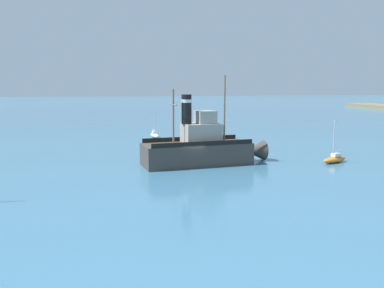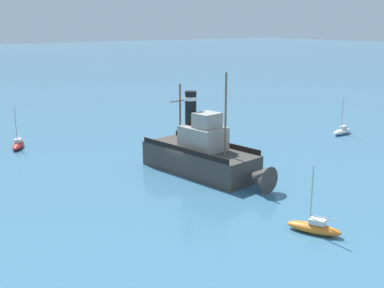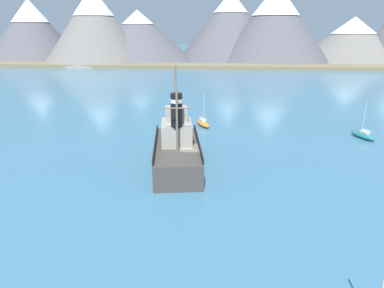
{
  "view_description": "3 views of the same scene",
  "coord_description": "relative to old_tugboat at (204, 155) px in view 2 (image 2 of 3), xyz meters",
  "views": [
    {
      "loc": [
        42.36,
        -7.82,
        8.75
      ],
      "look_at": [
        0.48,
        -0.05,
        2.62
      ],
      "focal_mm": 38.0,
      "sensor_mm": 36.0,
      "label": 1
    },
    {
      "loc": [
        25.05,
        36.71,
        14.16
      ],
      "look_at": [
        -1.35,
        -0.25,
        2.62
      ],
      "focal_mm": 45.0,
      "sensor_mm": 36.0,
      "label": 2
    },
    {
      "loc": [
        2.93,
        -31.55,
        13.42
      ],
      "look_at": [
        -0.11,
        3.2,
        1.69
      ],
      "focal_mm": 32.0,
      "sensor_mm": 36.0,
      "label": 3
    }
  ],
  "objects": [
    {
      "name": "ground_plane",
      "position": [
        1.53,
        -1.46,
        -1.83
      ],
      "size": [
        600.0,
        600.0,
        0.0
      ],
      "primitive_type": "plane",
      "color": "teal"
    },
    {
      "name": "old_tugboat",
      "position": [
        0.0,
        0.0,
        0.0
      ],
      "size": [
        6.12,
        14.74,
        9.9
      ],
      "color": "#423D38",
      "rests_on": "ground"
    },
    {
      "name": "sailboat_red",
      "position": [
        11.67,
        -20.25,
        -1.4
      ],
      "size": [
        2.72,
        3.88,
        4.9
      ],
      "color": "#B22823",
      "rests_on": "ground"
    },
    {
      "name": "sailboat_white",
      "position": [
        -24.8,
        -3.03,
        -1.4
      ],
      "size": [
        3.92,
        1.68,
        4.9
      ],
      "color": "white",
      "rests_on": "ground"
    },
    {
      "name": "sailboat_orange",
      "position": [
        1.86,
        15.16,
        -1.4
      ],
      "size": [
        2.62,
        3.91,
        4.9
      ],
      "color": "orange",
      "rests_on": "ground"
    }
  ]
}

